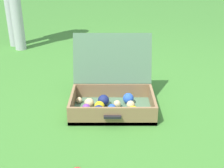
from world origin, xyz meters
The scene contains 2 objects.
ground_plane centered at (0.00, 0.00, 0.00)m, with size 16.00×16.00×0.00m, color #3D7A2D.
open_suitcase centered at (-0.09, 0.09, 0.11)m, with size 0.57×0.53×0.48m.
Camera 1 is at (-0.09, -1.73, 1.02)m, focal length 46.70 mm.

